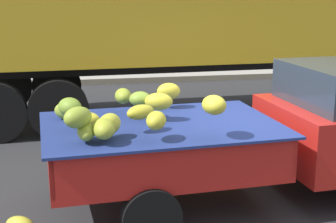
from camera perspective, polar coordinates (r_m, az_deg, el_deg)
name	(u,v)px	position (r m, az deg, el deg)	size (l,w,h in m)	color
ground	(260,192)	(6.85, 10.52, -9.10)	(220.00, 220.00, 0.00)	#28282B
curb_strip	(157,78)	(14.83, -1.28, 3.92)	(80.00, 0.80, 0.16)	gray
pickup_truck	(304,128)	(6.68, 15.33, -1.89)	(5.04, 2.20, 1.70)	#B21E19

